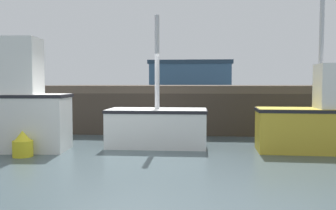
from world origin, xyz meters
The scene contains 6 objects.
ground centered at (0.00, 0.00, -0.05)m, with size 120.00×160.00×0.10m.
pier centered at (3.20, 5.93, 1.34)m, with size 14.52×6.81×1.63m.
fishing_boat_near_right centered at (0.97, 1.06, 0.56)m, with size 2.69×1.31×3.53m.
fishing_boat_mid centered at (5.14, 0.57, 0.80)m, with size 3.10×1.19×5.38m.
warehouse centered at (0.92, 39.40, 2.36)m, with size 10.80×4.31×4.69m.
mooring_buoy_foreground centered at (-2.00, -0.58, 0.28)m, with size 0.47×0.47×0.61m.
Camera 1 is at (2.10, -8.70, 1.71)m, focal length 39.06 mm.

